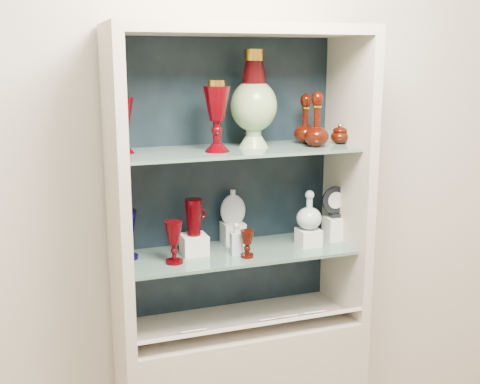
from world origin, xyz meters
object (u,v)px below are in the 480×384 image
object	(u,v)px
cameo_medallion	(335,201)
clear_square_bottle	(236,239)
ruby_decanter_b	(305,117)
cobalt_goblet	(127,235)
ruby_goblet_small	(247,244)
ruby_pitcher	(194,217)
flat_flask	(233,206)
ruby_decanter_a	(317,116)
clear_round_decanter	(309,211)
ruby_goblet_tall	(174,242)
pedestal_lamp_left	(123,123)
lidded_bowl	(340,134)
pedestal_lamp_right	(217,116)
enamel_urn	(254,99)

from	to	relation	value
cameo_medallion	clear_square_bottle	bearing A→B (deg)	-171.41
ruby_decanter_b	clear_square_bottle	distance (m)	0.57
cobalt_goblet	ruby_goblet_small	size ratio (longest dim) A/B	1.79
ruby_pitcher	flat_flask	distance (m)	0.21
clear_square_bottle	flat_flask	xyz separation A→B (m)	(0.04, 0.14, 0.10)
ruby_decanter_a	clear_round_decanter	distance (m)	0.40
ruby_goblet_tall	pedestal_lamp_left	bearing A→B (deg)	149.87
lidded_bowl	ruby_goblet_tall	bearing A→B (deg)	-176.53
lidded_bowl	clear_round_decanter	xyz separation A→B (m)	(-0.14, -0.02, -0.31)
ruby_decanter_b	ruby_pitcher	distance (m)	0.62
ruby_decanter_a	clear_square_bottle	size ratio (longest dim) A/B	1.88
pedestal_lamp_left	ruby_decanter_b	distance (m)	0.75
pedestal_lamp_right	flat_flask	bearing A→B (deg)	52.92
pedestal_lamp_left	lidded_bowl	world-z (taller)	pedestal_lamp_left
ruby_decanter_a	flat_flask	world-z (taller)	ruby_decanter_a
pedestal_lamp_left	clear_round_decanter	distance (m)	0.84
pedestal_lamp_left	clear_square_bottle	xyz separation A→B (m)	(0.42, -0.07, -0.47)
pedestal_lamp_right	clear_round_decanter	bearing A→B (deg)	2.46
ruby_pitcher	ruby_goblet_small	bearing A→B (deg)	-51.00
flat_flask	cameo_medallion	size ratio (longest dim) A/B	1.06
cobalt_goblet	enamel_urn	bearing A→B (deg)	-3.51
enamel_urn	cobalt_goblet	distance (m)	0.73
ruby_goblet_tall	flat_flask	world-z (taller)	flat_flask
ruby_goblet_small	flat_flask	xyz separation A→B (m)	(0.01, 0.19, 0.11)
cameo_medallion	ruby_decanter_a	bearing A→B (deg)	-151.04
cobalt_goblet	ruby_pitcher	distance (m)	0.27
lidded_bowl	cameo_medallion	world-z (taller)	lidded_bowl
enamel_urn	ruby_goblet_tall	bearing A→B (deg)	-167.15
ruby_goblet_small	ruby_pitcher	bearing A→B (deg)	150.73
cobalt_goblet	flat_flask	xyz separation A→B (m)	(0.45, 0.05, 0.07)
ruby_goblet_small	cameo_medallion	bearing A→B (deg)	11.91
ruby_decanter_a	ruby_pitcher	xyz separation A→B (m)	(-0.49, 0.08, -0.39)
pedestal_lamp_left	ruby_decanter_b	bearing A→B (deg)	0.52
cobalt_goblet	ruby_goblet_tall	bearing A→B (deg)	-34.92
ruby_decanter_a	ruby_pitcher	distance (m)	0.63
lidded_bowl	ruby_pitcher	bearing A→B (deg)	177.00
ruby_decanter_a	ruby_pitcher	size ratio (longest dim) A/B	1.69
lidded_bowl	enamel_urn	bearing A→B (deg)	174.26
enamel_urn	lidded_bowl	distance (m)	0.40
ruby_decanter_a	cameo_medallion	xyz separation A→B (m)	(0.13, 0.06, -0.37)
clear_square_bottle	clear_round_decanter	size ratio (longest dim) A/B	0.83
lidded_bowl	ruby_goblet_small	distance (m)	0.60
enamel_urn	clear_square_bottle	bearing A→B (deg)	-147.16
ruby_goblet_small	ruby_pitcher	world-z (taller)	ruby_pitcher
ruby_decanter_b	ruby_goblet_tall	bearing A→B (deg)	-170.36
ruby_pitcher	ruby_decanter_a	bearing A→B (deg)	-30.55
enamel_urn	ruby_decanter_b	distance (m)	0.25
pedestal_lamp_left	clear_square_bottle	bearing A→B (deg)	-10.08
ruby_decanter_a	flat_flask	distance (m)	0.51
ruby_pitcher	clear_round_decanter	size ratio (longest dim) A/B	0.93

